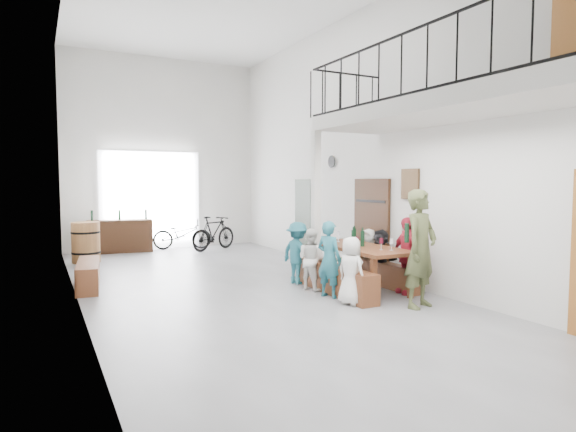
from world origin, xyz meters
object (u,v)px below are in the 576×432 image
tasting_table (360,250)px  bicycle_near (182,234)px  serving_counter (120,236)px  bench_inner (335,279)px  oak_barrel (86,242)px  side_bench (88,275)px  host_standing (421,249)px

tasting_table → bicycle_near: (-1.45, 6.61, -0.27)m
serving_counter → bicycle_near: 1.70m
bench_inner → oak_barrel: size_ratio=2.22×
oak_barrel → serving_counter: 1.66m
side_bench → oak_barrel: size_ratio=1.73×
side_bench → host_standing: 5.92m
tasting_table → oak_barrel: bearing=129.0°
bench_inner → host_standing: host_standing is taller
oak_barrel → bicycle_near: oak_barrel is taller
bench_inner → bicycle_near: bicycle_near is taller
host_standing → tasting_table: bearing=75.3°
tasting_table → serving_counter: serving_counter is taller
bench_inner → side_bench: (-3.76, 2.48, -0.01)m
host_standing → bicycle_near: host_standing is taller
host_standing → bicycle_near: bearing=82.7°
bench_inner → serving_counter: size_ratio=1.27×
tasting_table → side_bench: tasting_table is taller
tasting_table → serving_counter: size_ratio=1.30×
bicycle_near → oak_barrel: bearing=128.7°
tasting_table → bicycle_near: 6.77m
bench_inner → host_standing: size_ratio=1.18×
serving_counter → host_standing: size_ratio=0.93×
bicycle_near → serving_counter: bearing=99.8°
serving_counter → host_standing: 8.83m
tasting_table → bicycle_near: bicycle_near is taller
tasting_table → bicycle_near: size_ratio=1.34×
serving_counter → side_bench: bearing=-98.9°
side_bench → bicycle_near: bicycle_near is taller
serving_counter → oak_barrel: bearing=-119.8°
serving_counter → tasting_table: bearing=-58.6°
serving_counter → bicycle_near: serving_counter is taller
side_bench → oak_barrel: (0.21, 3.00, 0.25)m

